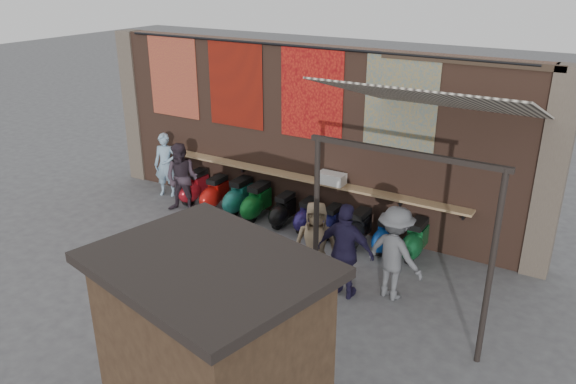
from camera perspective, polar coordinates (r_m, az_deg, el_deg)
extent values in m
plane|color=#474749|center=(11.45, -5.19, -7.11)|extent=(70.00, 70.00, 0.00)
cube|color=brown|center=(12.78, 1.62, 5.87)|extent=(10.00, 0.40, 4.00)
cube|color=#4C4238|center=(15.90, -15.12, 8.36)|extent=(0.50, 0.50, 4.00)
cube|color=#4C4238|center=(11.32, 25.22, 1.52)|extent=(0.50, 0.50, 4.00)
cube|color=#9E7A51|center=(12.76, 0.76, 1.59)|extent=(8.00, 0.32, 0.05)
cube|color=white|center=(12.27, 4.44, 1.39)|extent=(0.60, 0.33, 0.24)
cube|color=maroon|center=(14.45, -11.58, 11.41)|extent=(1.50, 0.02, 2.00)
cube|color=red|center=(13.26, -5.34, 10.83)|extent=(1.50, 0.02, 2.00)
cube|color=red|center=(12.21, 2.40, 9.92)|extent=(1.50, 0.02, 2.00)
cube|color=#245B85|center=(11.41, 11.34, 8.65)|extent=(1.50, 0.02, 2.00)
cylinder|color=black|center=(12.18, 1.17, 14.59)|extent=(9.50, 0.06, 0.06)
imported|color=#83A5BE|center=(14.69, -12.31, 2.72)|extent=(0.71, 0.59, 1.65)
imported|color=#342832|center=(13.58, -10.72, 1.37)|extent=(0.97, 0.84, 1.71)
imported|color=#1A1530|center=(9.96, 5.87, -6.03)|extent=(1.07, 0.48, 1.79)
imported|color=#55565A|center=(10.07, 10.77, -6.13)|extent=(1.26, 0.93, 1.75)
imported|color=#836E53|center=(10.33, 2.81, -5.30)|extent=(0.95, 0.83, 1.64)
cube|color=black|center=(6.95, -7.62, -16.69)|extent=(2.61, 2.18, 2.48)
cube|color=black|center=(6.23, -8.22, -7.32)|extent=(2.93, 2.49, 0.12)
cube|color=gold|center=(7.10, -2.21, -10.04)|extent=(1.18, 0.30, 0.50)
cube|color=#473321|center=(7.61, -2.11, -15.73)|extent=(1.87, 0.52, 0.06)
cube|color=beige|center=(9.47, 15.10, 9.02)|extent=(3.20, 3.28, 0.97)
cube|color=#33261C|center=(10.91, 17.78, 12.53)|extent=(3.30, 0.08, 0.12)
cube|color=black|center=(8.21, 11.74, 3.94)|extent=(3.00, 0.08, 0.08)
cylinder|color=black|center=(9.29, 2.87, -3.60)|extent=(0.09, 0.09, 3.10)
cylinder|color=black|center=(8.50, 19.89, -7.60)|extent=(0.09, 0.09, 3.10)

